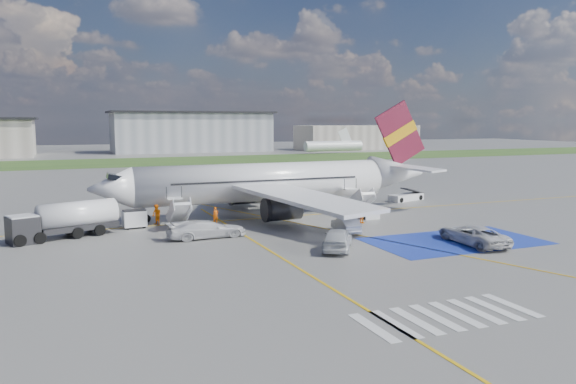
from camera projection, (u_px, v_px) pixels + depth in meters
name	position (u px, v px, depth m)	size (l,w,h in m)	color
ground	(322.00, 241.00, 45.09)	(400.00, 400.00, 0.00)	#60605E
grass_strip	(146.00, 162.00, 132.23)	(400.00, 30.00, 0.01)	#2D4C1E
taxiway_line_main	(269.00, 218.00, 56.10)	(120.00, 0.20, 0.01)	gold
taxiway_line_cross	(319.00, 281.00, 34.03)	(0.20, 60.00, 0.01)	gold
taxiway_line_diag	(269.00, 218.00, 56.10)	(0.20, 60.00, 0.01)	gold
staging_box	(455.00, 241.00, 45.20)	(14.00, 8.00, 0.01)	#1A329E
crosswalk	(446.00, 316.00, 27.90)	(9.00, 4.00, 0.01)	silver
terminal_centre	(192.00, 132.00, 175.72)	(48.00, 18.00, 12.00)	gray
terminal_east	(357.00, 137.00, 190.32)	(40.00, 16.00, 8.00)	gray
airliner	(276.00, 181.00, 58.07)	(36.81, 32.95, 11.92)	silver
airstairs_fwd	(182.00, 224.00, 49.41)	(1.90, 5.20, 3.60)	silver
airstairs_aft	(365.00, 211.00, 56.40)	(1.90, 5.20, 3.60)	silver
fuel_tanker	(65.00, 223.00, 46.41)	(8.87, 5.02, 2.95)	black
gpu_cart	(135.00, 220.00, 50.64)	(2.13, 1.49, 1.68)	silver
belt_loader	(406.00, 197.00, 68.13)	(5.43, 3.13, 1.57)	silver
car_silver_a	(337.00, 239.00, 41.99)	(2.03, 5.04, 1.72)	silver
car_silver_b	(346.00, 225.00, 48.66)	(1.44, 4.12, 1.36)	silver
van_white_a	(473.00, 231.00, 44.12)	(2.46, 5.34, 2.00)	silver
van_white_b	(207.00, 226.00, 46.36)	(2.00, 4.93, 1.93)	silver
crew_fwd	(216.00, 215.00, 52.69)	(0.59, 0.38, 1.60)	#FF660D
crew_nose	(157.00, 215.00, 52.08)	(0.94, 0.73, 1.93)	orange
crew_aft	(362.00, 215.00, 53.00)	(0.96, 0.40, 1.63)	orange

